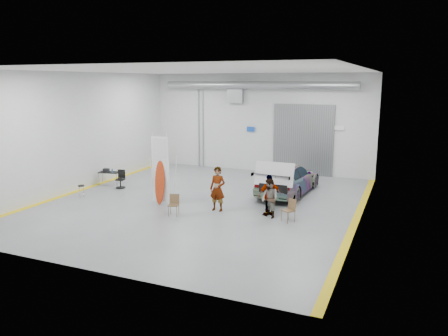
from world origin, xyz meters
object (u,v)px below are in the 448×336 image
at_px(person_b, 270,198).
at_px(folding_chair_near, 174,209).
at_px(shop_stool, 82,192).
at_px(office_chair, 121,180).
at_px(person_c, 270,195).
at_px(work_table, 108,172).
at_px(surfboard_display, 161,176).
at_px(sedan_car, 288,179).
at_px(person_a, 218,189).
at_px(folding_chair_far, 288,215).

distance_m(person_b, folding_chair_near, 4.04).
height_order(shop_stool, office_chair, office_chair).
bearing_deg(person_c, work_table, -50.82).
xyz_separation_m(surfboard_display, shop_stool, (-4.11, -0.56, -1.03)).
bearing_deg(surfboard_display, sedan_car, 47.13).
bearing_deg(sedan_car, office_chair, 18.95).
distance_m(person_c, work_table, 9.94).
bearing_deg(person_a, person_c, 7.39).
xyz_separation_m(sedan_car, shop_stool, (-8.91, -4.72, -0.45)).
bearing_deg(sedan_car, person_a, 67.10).
xyz_separation_m(folding_chair_near, folding_chair_far, (4.64, 1.04, 0.01)).
bearing_deg(sedan_car, shop_stool, 31.47).
height_order(shop_stool, work_table, work_table).
bearing_deg(office_chair, sedan_car, 2.74).
height_order(sedan_car, person_c, person_c).
xyz_separation_m(person_c, office_chair, (-8.63, 1.58, -0.46)).
relative_size(shop_stool, work_table, 0.52).
bearing_deg(sedan_car, folding_chair_near, 61.03).
bearing_deg(sedan_car, person_c, 97.30).
relative_size(person_c, office_chair, 1.86).
relative_size(sedan_car, shop_stool, 8.37).
relative_size(surfboard_display, folding_chair_far, 3.59).
xyz_separation_m(person_b, work_table, (-9.82, 2.23, -0.12)).
height_order(person_b, folding_chair_far, person_b).
bearing_deg(person_a, sedan_car, 66.32).
xyz_separation_m(person_a, shop_stool, (-6.89, -0.65, -0.66)).
relative_size(sedan_car, folding_chair_near, 6.00).
bearing_deg(shop_stool, office_chair, 77.35).
height_order(folding_chair_far, shop_stool, folding_chair_far).
distance_m(person_a, person_c, 2.29).
relative_size(person_b, folding_chair_far, 1.77).
bearing_deg(work_table, folding_chair_near, -30.21).
xyz_separation_m(sedan_car, folding_chair_near, (-3.45, -5.41, -0.49)).
distance_m(surfboard_display, shop_stool, 4.27).
bearing_deg(shop_stool, person_a, 5.38).
distance_m(person_a, folding_chair_far, 3.31).
bearing_deg(surfboard_display, work_table, 160.40).
bearing_deg(folding_chair_far, folding_chair_near, -132.34).
distance_m(sedan_car, shop_stool, 10.10).
relative_size(sedan_car, person_b, 3.22).
xyz_separation_m(surfboard_display, office_chair, (-3.57, 1.86, -0.92)).
relative_size(person_b, shop_stool, 2.60).
distance_m(person_b, office_chair, 8.91).
distance_m(shop_stool, work_table, 2.90).
bearing_deg(person_b, folding_chair_near, -128.53).
bearing_deg(folding_chair_far, work_table, -157.99).
bearing_deg(person_b, surfboard_display, -146.87).
bearing_deg(person_b, shop_stool, -143.55).
distance_m(folding_chair_near, folding_chair_far, 4.76).
height_order(person_b, folding_chair_near, person_b).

